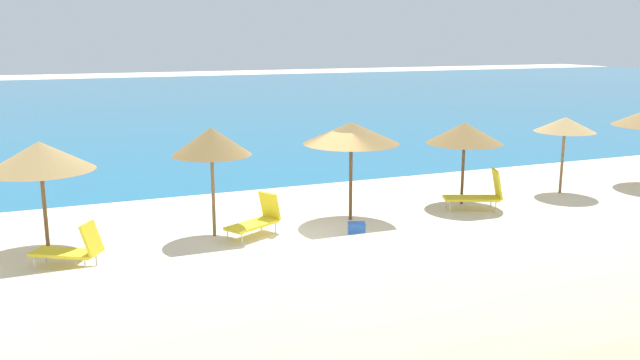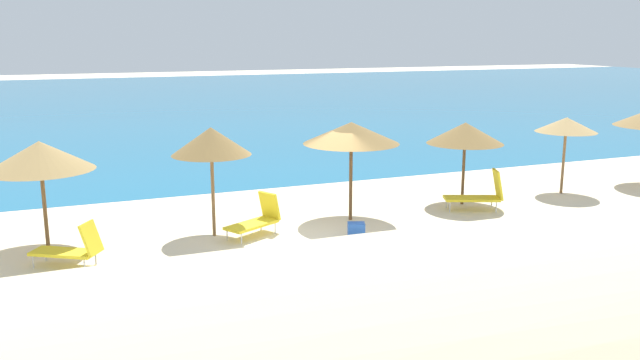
{
  "view_description": "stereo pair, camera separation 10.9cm",
  "coord_description": "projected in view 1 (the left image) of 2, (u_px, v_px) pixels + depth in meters",
  "views": [
    {
      "loc": [
        -6.08,
        -14.98,
        5.01
      ],
      "look_at": [
        0.58,
        1.28,
        1.17
      ],
      "focal_mm": 37.16,
      "sensor_mm": 36.0,
      "label": 1
    },
    {
      "loc": [
        -5.98,
        -15.02,
        5.01
      ],
      "look_at": [
        0.58,
        1.28,
        1.17
      ],
      "focal_mm": 37.16,
      "sensor_mm": 36.0,
      "label": 2
    }
  ],
  "objects": [
    {
      "name": "beach_ball",
      "position": [
        561.0,
        220.0,
        17.77
      ],
      "size": [
        0.34,
        0.34,
        0.34
      ],
      "primitive_type": "sphere",
      "color": "blue",
      "rests_on": "ground_plane"
    },
    {
      "name": "beach_umbrella_4",
      "position": [
        351.0,
        133.0,
        17.9
      ],
      "size": [
        2.63,
        2.63,
        2.73
      ],
      "color": "brown",
      "rests_on": "ground_plane"
    },
    {
      "name": "ground_plane",
      "position": [
        318.0,
        237.0,
        16.86
      ],
      "size": [
        160.0,
        160.0,
        0.0
      ],
      "primitive_type": "plane",
      "color": "beige"
    },
    {
      "name": "cooler_box",
      "position": [
        357.0,
        230.0,
        16.82
      ],
      "size": [
        0.51,
        0.44,
        0.36
      ],
      "primitive_type": "cube",
      "rotation": [
        0.0,
        0.0,
        2.79
      ],
      "color": "blue",
      "rests_on": "ground_plane"
    },
    {
      "name": "lounge_chair_1",
      "position": [
        479.0,
        194.0,
        19.33
      ],
      "size": [
        1.76,
        1.2,
        1.21
      ],
      "rotation": [
        0.0,
        0.0,
        1.18
      ],
      "color": "yellow",
      "rests_on": "ground_plane"
    },
    {
      "name": "beach_umbrella_2",
      "position": [
        40.0,
        156.0,
        15.36
      ],
      "size": [
        2.47,
        2.47,
        2.62
      ],
      "color": "brown",
      "rests_on": "ground_plane"
    },
    {
      "name": "beach_umbrella_5",
      "position": [
        465.0,
        133.0,
        19.69
      ],
      "size": [
        2.29,
        2.29,
        2.49
      ],
      "color": "brown",
      "rests_on": "ground_plane"
    },
    {
      "name": "lounge_chair_2",
      "position": [
        73.0,
        249.0,
        14.51
      ],
      "size": [
        1.6,
        1.3,
        1.05
      ],
      "rotation": [
        0.0,
        0.0,
        1.01
      ],
      "color": "yellow",
      "rests_on": "ground_plane"
    },
    {
      "name": "beach_umbrella_6",
      "position": [
        565.0,
        125.0,
        21.06
      ],
      "size": [
        1.92,
        1.92,
        2.48
      ],
      "color": "brown",
      "rests_on": "ground_plane"
    },
    {
      "name": "lounge_chair_3",
      "position": [
        257.0,
        219.0,
        16.88
      ],
      "size": [
        1.6,
        1.25,
        1.06
      ],
      "rotation": [
        0.0,
        0.0,
        2.07
      ],
      "color": "yellow",
      "rests_on": "ground_plane"
    },
    {
      "name": "sea_water",
      "position": [
        134.0,
        102.0,
        50.75
      ],
      "size": [
        160.0,
        63.69,
        0.01
      ],
      "primitive_type": "cube",
      "color": "#1E6B93",
      "rests_on": "ground_plane"
    },
    {
      "name": "beach_umbrella_3",
      "position": [
        211.0,
        141.0,
        16.4
      ],
      "size": [
        1.99,
        1.99,
        2.8
      ],
      "color": "brown",
      "rests_on": "ground_plane"
    }
  ]
}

